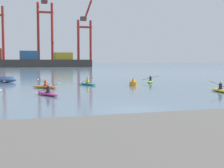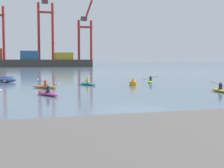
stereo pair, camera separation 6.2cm
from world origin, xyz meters
name	(u,v)px [view 1 (the left image)]	position (x,y,z in m)	size (l,w,h in m)	color
ground_plane	(134,110)	(0.00, 0.00, 0.00)	(800.00, 800.00, 0.00)	slate
container_barge	(28,61)	(0.95, 129.09, 2.58)	(54.71, 10.03, 7.97)	#38332D
gantry_crane_east_mid	(45,25)	(9.65, 137.65, 19.41)	(7.70, 16.24, 37.90)	maroon
gantry_crane_east	(85,34)	(28.98, 139.49, 15.71)	(7.45, 18.40, 30.30)	maroon
capsized_dinghy	(6,80)	(-7.34, 26.59, 0.35)	(2.72, 1.42, 0.76)	navy
channel_buoy	(133,83)	(6.56, 16.79, 0.36)	(0.90, 0.90, 1.00)	orange
kayak_orange	(45,87)	(-3.43, 16.53, 0.17)	(2.68, 2.96, 1.06)	orange
kayak_yellow	(220,90)	(11.54, 7.71, 0.17)	(2.12, 3.45, 1.08)	yellow
kayak_teal	(87,84)	(1.73, 19.29, 0.17)	(2.04, 3.36, 1.01)	teal
kayak_lime	(151,81)	(10.66, 21.12, 0.17)	(2.26, 3.23, 0.95)	#7ABC2D
kayak_magenta	(48,93)	(-3.94, 9.31, 0.17)	(2.05, 3.38, 1.04)	#C13384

